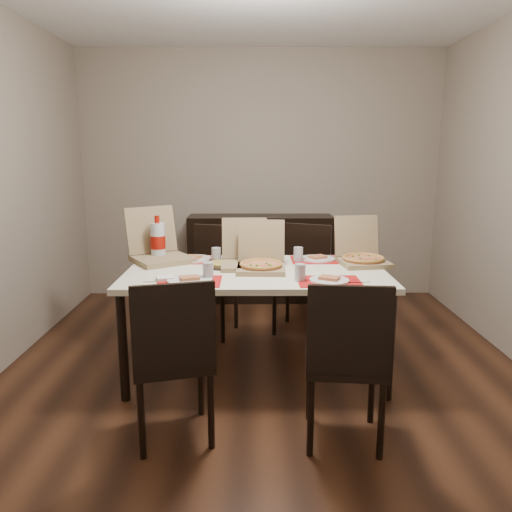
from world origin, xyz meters
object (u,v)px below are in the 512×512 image
(chair_far_left, at_px, (212,274))
(chair_near_right, at_px, (346,357))
(sideboard, at_px, (260,258))
(chair_near_left, at_px, (173,354))
(soda_bottle, at_px, (158,241))
(dining_table, at_px, (256,279))
(chair_far_right, at_px, (304,273))
(pizza_box_center, at_px, (261,262))
(dip_bowl, at_px, (276,262))

(chair_far_left, bearing_deg, chair_near_right, -64.78)
(sideboard, bearing_deg, chair_near_left, -100.67)
(chair_near_left, bearing_deg, chair_far_left, 87.60)
(soda_bottle, bearing_deg, chair_far_left, 52.64)
(dining_table, bearing_deg, chair_near_left, -116.13)
(chair_far_right, height_order, pizza_box_center, pizza_box_center)
(chair_near_right, xyz_separation_m, pizza_box_center, (-0.43, 0.95, 0.29))
(sideboard, height_order, chair_far_right, chair_far_right)
(sideboard, bearing_deg, dip_bowl, -86.92)
(dining_table, bearing_deg, dip_bowl, 52.52)
(chair_near_left, height_order, chair_near_right, same)
(dining_table, relative_size, dip_bowl, 17.29)
(chair_near_left, bearing_deg, chair_near_right, -2.52)
(chair_near_right, relative_size, dip_bowl, 8.93)
(chair_near_right, height_order, soda_bottle, soda_bottle)
(chair_far_left, relative_size, pizza_box_center, 2.45)
(pizza_box_center, bearing_deg, chair_near_left, -117.89)
(dining_table, height_order, soda_bottle, soda_bottle)
(chair_far_right, bearing_deg, soda_bottle, -155.71)
(dining_table, relative_size, chair_near_left, 1.94)
(pizza_box_center, bearing_deg, chair_near_right, -65.72)
(chair_far_right, relative_size, dip_bowl, 8.93)
(sideboard, relative_size, dining_table, 0.83)
(dining_table, height_order, dip_bowl, dip_bowl)
(chair_near_left, relative_size, chair_near_right, 1.00)
(chair_far_left, height_order, soda_bottle, soda_bottle)
(chair_far_left, relative_size, soda_bottle, 2.75)
(chair_near_left, relative_size, soda_bottle, 2.75)
(chair_near_right, relative_size, pizza_box_center, 2.45)
(sideboard, distance_m, chair_far_right, 0.98)
(dining_table, height_order, chair_near_right, chair_near_right)
(sideboard, height_order, soda_bottle, soda_bottle)
(dining_table, bearing_deg, sideboard, 88.07)
(chair_far_left, bearing_deg, chair_near_left, -92.40)
(dining_table, distance_m, dip_bowl, 0.25)
(dining_table, relative_size, pizza_box_center, 4.74)
(chair_near_left, relative_size, chair_far_left, 1.00)
(chair_near_right, distance_m, chair_far_right, 1.83)
(sideboard, relative_size, chair_far_left, 1.61)
(chair_near_left, distance_m, dip_bowl, 1.28)
(chair_near_right, height_order, pizza_box_center, pizza_box_center)
(chair_near_right, relative_size, chair_far_right, 1.00)
(chair_far_right, height_order, soda_bottle, soda_bottle)
(sideboard, xyz_separation_m, pizza_box_center, (-0.02, -1.78, 0.35))
(dining_table, distance_m, soda_bottle, 0.85)
(sideboard, height_order, dining_table, sideboard)
(pizza_box_center, relative_size, dip_bowl, 3.65)
(chair_far_right, xyz_separation_m, pizza_box_center, (-0.39, -0.87, 0.29))
(dining_table, bearing_deg, chair_far_left, 114.31)
(dining_table, xyz_separation_m, chair_near_right, (0.46, -0.95, -0.17))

